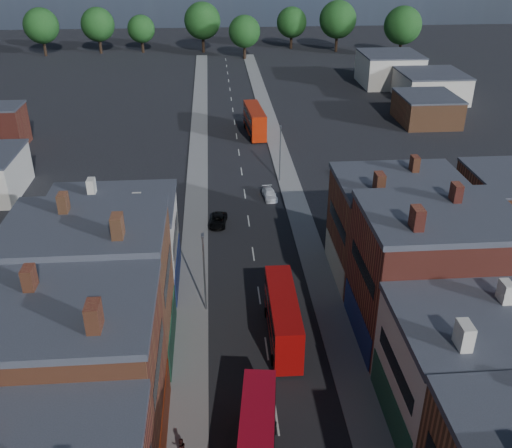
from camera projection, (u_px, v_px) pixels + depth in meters
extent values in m
cube|color=gray|center=(196.00, 215.00, 71.42)|extent=(3.00, 200.00, 0.12)
cube|color=gray|center=(299.00, 212.00, 72.30)|extent=(3.00, 200.00, 0.12)
cylinder|color=slate|center=(204.00, 274.00, 52.01)|extent=(0.16, 0.16, 8.00)
cube|color=slate|center=(202.00, 236.00, 50.16)|extent=(0.25, 0.70, 0.25)
cylinder|color=slate|center=(280.00, 155.00, 79.22)|extent=(0.16, 0.16, 8.00)
cube|color=slate|center=(281.00, 127.00, 77.36)|extent=(0.25, 0.70, 0.25)
cube|color=#AB091B|center=(257.00, 445.00, 37.02)|extent=(3.46, 10.06, 3.94)
cube|color=black|center=(257.00, 435.00, 36.58)|extent=(3.42, 9.28, 0.81)
cylinder|color=black|center=(243.00, 427.00, 40.71)|extent=(0.38, 0.92, 0.90)
cylinder|color=black|center=(275.00, 428.00, 40.61)|extent=(0.38, 0.92, 0.90)
cube|color=#B10B0A|center=(283.00, 317.00, 49.03)|extent=(2.44, 10.23, 4.08)
cube|color=black|center=(283.00, 324.00, 49.39)|extent=(2.49, 9.42, 0.84)
cube|color=black|center=(283.00, 308.00, 48.57)|extent=(2.49, 9.42, 0.84)
cylinder|color=black|center=(273.00, 360.00, 46.95)|extent=(0.29, 0.93, 0.93)
cylinder|color=black|center=(301.00, 359.00, 47.09)|extent=(0.29, 0.93, 0.93)
cylinder|color=black|center=(266.00, 313.00, 52.73)|extent=(0.29, 0.93, 0.93)
cylinder|color=black|center=(291.00, 312.00, 52.86)|extent=(0.29, 0.93, 0.93)
cube|color=#A51E07|center=(255.00, 120.00, 98.10)|extent=(3.26, 11.04, 4.35)
cube|color=black|center=(255.00, 125.00, 98.49)|extent=(3.26, 10.17, 0.89)
cube|color=black|center=(255.00, 115.00, 97.62)|extent=(3.26, 10.17, 0.89)
cylinder|color=black|center=(250.00, 139.00, 95.83)|extent=(0.37, 1.01, 0.99)
cylinder|color=black|center=(265.00, 138.00, 96.15)|extent=(0.37, 1.01, 0.99)
cylinder|color=black|center=(245.00, 126.00, 101.93)|extent=(0.37, 1.01, 0.99)
cylinder|color=black|center=(259.00, 125.00, 102.26)|extent=(0.37, 1.01, 0.99)
imported|color=black|center=(218.00, 220.00, 68.99)|extent=(2.42, 4.37, 1.16)
imported|color=white|center=(270.00, 194.00, 75.72)|extent=(2.02, 4.17, 1.17)
imported|color=#381916|center=(181.00, 448.00, 38.43)|extent=(0.90, 0.70, 1.64)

